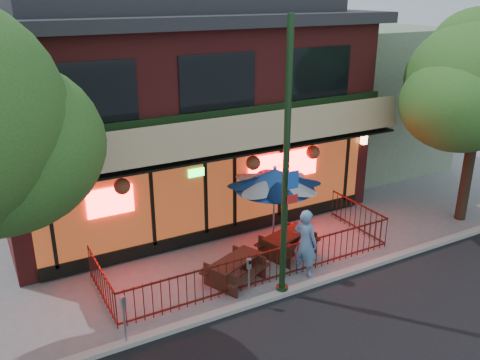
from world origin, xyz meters
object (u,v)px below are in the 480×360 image
at_px(picnic_table_left, 235,267).
at_px(pedestrian, 305,243).
at_px(parking_meter_far, 124,313).
at_px(parking_meter_near, 249,274).
at_px(street_light, 286,181).
at_px(patio_umbrella, 275,179).
at_px(picnic_table_right, 288,241).

distance_m(picnic_table_left, pedestrian, 2.03).
bearing_deg(pedestrian, parking_meter_far, 72.60).
height_order(parking_meter_near, parking_meter_far, parking_meter_near).
xyz_separation_m(parking_meter_near, parking_meter_far, (-3.20, -0.08, -0.01)).
distance_m(street_light, parking_meter_far, 4.79).
xyz_separation_m(patio_umbrella, parking_meter_far, (-5.29, -2.24, -1.45)).
bearing_deg(picnic_table_left, pedestrian, -17.87).
relative_size(street_light, parking_meter_near, 5.46).
height_order(patio_umbrella, parking_meter_near, patio_umbrella).
distance_m(street_light, patio_umbrella, 2.57).
relative_size(patio_umbrella, parking_meter_near, 2.11).
bearing_deg(street_light, picnic_table_right, 52.29).
distance_m(picnic_table_left, parking_meter_far, 3.62).
xyz_separation_m(picnic_table_right, parking_meter_near, (-2.29, -1.67, 0.41)).
height_order(picnic_table_left, parking_meter_far, parking_meter_far).
bearing_deg(parking_meter_near, street_light, -0.15).
bearing_deg(parking_meter_far, patio_umbrella, 22.95).
bearing_deg(pedestrian, picnic_table_left, 48.44).
xyz_separation_m(patio_umbrella, pedestrian, (-0.03, -1.66, -1.33)).
bearing_deg(street_light, pedestrian, 25.40).
distance_m(picnic_table_left, parking_meter_near, 1.20).
distance_m(patio_umbrella, parking_meter_far, 5.93).
relative_size(picnic_table_left, parking_meter_near, 1.50).
xyz_separation_m(picnic_table_left, parking_meter_near, (-0.20, -1.10, 0.42)).
height_order(pedestrian, parking_meter_near, pedestrian).
bearing_deg(patio_umbrella, picnic_table_right, -68.31).
height_order(picnic_table_left, pedestrian, pedestrian).
relative_size(picnic_table_right, parking_meter_far, 1.54).
distance_m(parking_meter_near, parking_meter_far, 3.20).
bearing_deg(parking_meter_far, pedestrian, 6.29).
distance_m(street_light, picnic_table_left, 3.03).
bearing_deg(picnic_table_right, street_light, -127.71).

